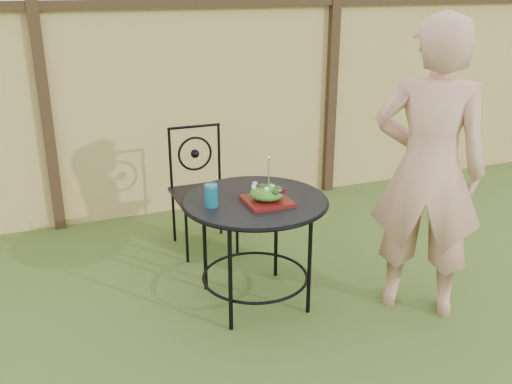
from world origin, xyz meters
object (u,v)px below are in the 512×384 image
at_px(patio_table, 255,219).
at_px(diner, 428,171).
at_px(patio_chair, 201,186).
at_px(salad_plate, 267,201).

relative_size(patio_table, diner, 0.50).
height_order(patio_table, diner, diner).
height_order(patio_chair, diner, diner).
xyz_separation_m(patio_chair, diner, (1.02, -1.40, 0.43)).
bearing_deg(patio_table, patio_chair, 94.36).
bearing_deg(diner, patio_chair, -14.73).
relative_size(patio_table, salad_plate, 3.42).
distance_m(patio_table, patio_chair, 0.96).
bearing_deg(patio_table, diner, -24.91).
bearing_deg(diner, patio_table, 14.21).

